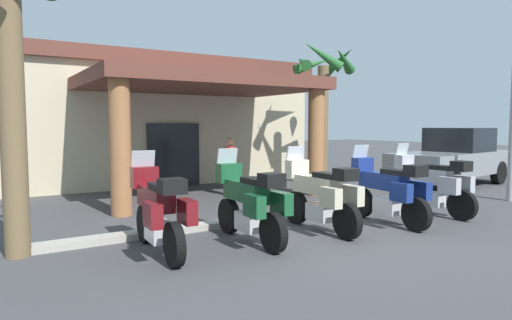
# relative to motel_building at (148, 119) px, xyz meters

# --- Properties ---
(ground_plane) EXTENTS (80.00, 80.00, 0.00)m
(ground_plane) POSITION_rel_motel_building_xyz_m (-0.03, -10.11, -2.27)
(ground_plane) COLOR #424244
(motel_building) EXTENTS (11.54, 10.12, 4.43)m
(motel_building) POSITION_rel_motel_building_xyz_m (0.00, 0.00, 0.00)
(motel_building) COLOR beige
(motel_building) RESTS_ON ground_plane
(motorcycle_maroon) EXTENTS (0.73, 2.21, 1.61)m
(motorcycle_maroon) POSITION_rel_motel_building_xyz_m (-3.26, -9.83, -1.57)
(motorcycle_maroon) COLOR black
(motorcycle_maroon) RESTS_ON ground_plane
(motorcycle_green) EXTENTS (0.71, 2.21, 1.61)m
(motorcycle_green) POSITION_rel_motel_building_xyz_m (-1.67, -10.01, -1.57)
(motorcycle_green) COLOR black
(motorcycle_green) RESTS_ON ground_plane
(motorcycle_cream) EXTENTS (0.72, 2.21, 1.61)m
(motorcycle_cream) POSITION_rel_motel_building_xyz_m (-0.08, -10.04, -1.57)
(motorcycle_cream) COLOR black
(motorcycle_cream) RESTS_ON ground_plane
(motorcycle_blue) EXTENTS (0.73, 2.21, 1.61)m
(motorcycle_blue) POSITION_rel_motel_building_xyz_m (1.50, -10.30, -1.57)
(motorcycle_blue) COLOR black
(motorcycle_blue) RESTS_ON ground_plane
(motorcycle_silver) EXTENTS (0.71, 2.21, 1.61)m
(motorcycle_silver) POSITION_rel_motel_building_xyz_m (3.09, -10.19, -1.57)
(motorcycle_silver) COLOR black
(motorcycle_silver) RESTS_ON ground_plane
(pedestrian) EXTENTS (0.32, 0.47, 1.69)m
(pedestrian) POSITION_rel_motel_building_xyz_m (0.59, -5.28, -1.29)
(pedestrian) COLOR brown
(pedestrian) RESTS_ON ground_plane
(pickup_truck_gray) EXTENTS (5.40, 2.56, 1.95)m
(pickup_truck_gray) POSITION_rel_motel_building_xyz_m (8.03, -7.42, -1.33)
(pickup_truck_gray) COLOR black
(pickup_truck_gray) RESTS_ON ground_plane
(palm_tree_near_portico) EXTENTS (2.21, 2.20, 4.83)m
(palm_tree_near_portico) POSITION_rel_motel_building_xyz_m (4.40, -4.93, 1.11)
(palm_tree_near_portico) COLOR brown
(palm_tree_near_portico) RESTS_ON ground_plane
(palm_tree_roadside) EXTENTS (2.13, 2.23, 5.25)m
(palm_tree_roadside) POSITION_rel_motel_building_xyz_m (-5.16, -8.77, 1.36)
(palm_tree_roadside) COLOR brown
(palm_tree_roadside) RESTS_ON ground_plane
(curb_strip) EXTENTS (9.94, 0.36, 0.12)m
(curb_strip) POSITION_rel_motel_building_xyz_m (-0.08, -8.66, -2.21)
(curb_strip) COLOR #ADA89E
(curb_strip) RESTS_ON ground_plane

